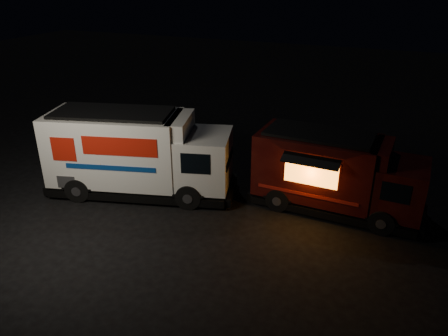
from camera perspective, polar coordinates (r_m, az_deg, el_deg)
ground at (r=16.01m, az=-6.16°, el=-5.78°), size 80.00×80.00×0.00m
white_truck at (r=16.98m, az=-10.84°, el=1.91°), size 7.62×4.26×3.27m
red_truck at (r=16.02m, az=14.71°, el=-0.71°), size 6.25×2.55×2.86m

